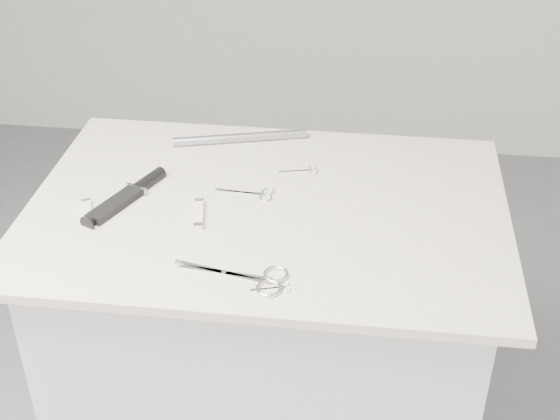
# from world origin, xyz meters

# --- Properties ---
(plinth) EXTENTS (0.90, 0.60, 0.90)m
(plinth) POSITION_xyz_m (0.00, 0.00, 0.45)
(plinth) COLOR silver
(plinth) RESTS_ON ground
(display_board) EXTENTS (1.00, 0.70, 0.02)m
(display_board) POSITION_xyz_m (0.00, 0.00, 0.91)
(display_board) COLOR beige
(display_board) RESTS_ON plinth
(large_shears) EXTENTS (0.21, 0.09, 0.01)m
(large_shears) POSITION_xyz_m (0.01, -0.25, 0.92)
(large_shears) COLOR silver
(large_shears) RESTS_ON display_board
(embroidery_scissors_a) EXTENTS (0.13, 0.05, 0.00)m
(embroidery_scissors_a) POSITION_xyz_m (-0.03, 0.04, 0.92)
(embroidery_scissors_a) COLOR silver
(embroidery_scissors_a) RESTS_ON display_board
(embroidery_scissors_b) EXTENTS (0.09, 0.04, 0.00)m
(embroidery_scissors_b) POSITION_xyz_m (0.06, 0.15, 0.92)
(embroidery_scissors_b) COLOR silver
(embroidery_scissors_b) RESTS_ON display_board
(tiny_scissors) EXTENTS (0.07, 0.04, 0.00)m
(tiny_scissors) POSITION_xyz_m (0.05, -0.27, 0.92)
(tiny_scissors) COLOR silver
(tiny_scissors) RESTS_ON display_board
(sheathed_knife) EXTENTS (0.12, 0.22, 0.03)m
(sheathed_knife) POSITION_xyz_m (-0.29, -0.00, 0.93)
(sheathed_knife) COLOR black
(sheathed_knife) RESTS_ON display_board
(pocket_knife_a) EXTENTS (0.04, 0.11, 0.01)m
(pocket_knife_a) POSITION_xyz_m (-0.13, -0.06, 0.93)
(pocket_knife_a) COLOR beige
(pocket_knife_a) RESTS_ON display_board
(pocket_knife_b) EXTENTS (0.04, 0.08, 0.01)m
(pocket_knife_b) POSITION_xyz_m (-0.36, -0.07, 0.92)
(pocket_knife_b) COLOR beige
(pocket_knife_b) RESTS_ON display_board
(metal_rail) EXTENTS (0.31, 0.11, 0.02)m
(metal_rail) POSITION_xyz_m (-0.10, 0.27, 0.93)
(metal_rail) COLOR gray
(metal_rail) RESTS_ON display_board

